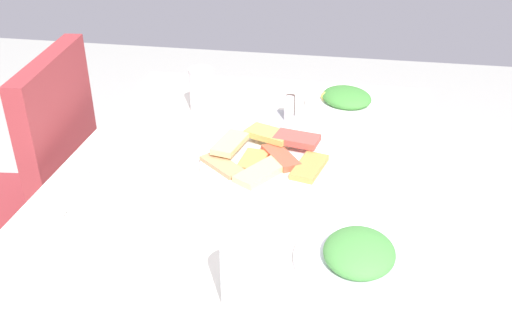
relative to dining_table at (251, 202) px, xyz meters
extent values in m
cube|color=silver|center=(0.00, 0.00, 0.06)|extent=(1.19, 0.89, 0.02)
cylinder|color=#4D4D4D|center=(0.53, -0.38, -0.30)|extent=(0.04, 0.04, 0.70)
cylinder|color=#4D4D4D|center=(0.53, 0.38, -0.30)|extent=(0.04, 0.04, 0.70)
cube|color=maroon|center=(0.11, 0.72, -0.21)|extent=(0.46, 0.46, 0.06)
cube|color=maroon|center=(0.13, 0.53, 0.05)|extent=(0.40, 0.09, 0.46)
cylinder|color=#263038|center=(0.32, 0.55, -0.45)|extent=(0.03, 0.03, 0.41)
cylinder|color=white|center=(0.03, -0.03, 0.08)|extent=(0.30, 0.30, 0.01)
cube|color=#DB5239|center=(0.06, -0.06, 0.09)|extent=(0.12, 0.11, 0.02)
cube|color=#CD9047|center=(0.02, -0.13, 0.09)|extent=(0.13, 0.08, 0.01)
cube|color=#E3C17F|center=(0.07, 0.06, 0.11)|extent=(0.13, 0.08, 0.01)
cube|color=tan|center=(0.00, 0.07, 0.09)|extent=(0.11, 0.12, 0.01)
cube|color=#F1C880|center=(-0.02, -0.03, 0.09)|extent=(0.14, 0.12, 0.02)
cube|color=tan|center=(0.13, -0.02, 0.11)|extent=(0.10, 0.12, 0.02)
cube|color=#D7914A|center=(0.03, 0.00, 0.09)|extent=(0.10, 0.06, 0.01)
cube|color=#D24D44|center=(0.12, -0.09, 0.11)|extent=(0.08, 0.12, 0.02)
cylinder|color=white|center=(-0.27, -0.25, 0.08)|extent=(0.23, 0.23, 0.01)
ellipsoid|color=#4A9442|center=(-0.27, -0.25, 0.10)|extent=(0.16, 0.14, 0.05)
cylinder|color=white|center=(0.43, -0.20, 0.08)|extent=(0.24, 0.24, 0.01)
ellipsoid|color=#418737|center=(0.43, -0.20, 0.10)|extent=(0.20, 0.20, 0.05)
sphere|color=#F6D651|center=(0.44, -0.14, 0.10)|extent=(0.02, 0.02, 0.02)
cylinder|color=silver|center=(0.33, 0.20, 0.14)|extent=(0.07, 0.07, 0.12)
cylinder|color=silver|center=(-0.41, -0.06, 0.13)|extent=(0.07, 0.07, 0.12)
cube|color=white|center=(-0.15, 0.34, 0.08)|extent=(0.16, 0.16, 0.00)
cube|color=silver|center=(-0.15, 0.32, 0.08)|extent=(0.20, 0.04, 0.00)
cube|color=silver|center=(-0.15, 0.36, 0.08)|extent=(0.20, 0.04, 0.00)
cube|color=#B2B2B7|center=(0.30, -0.05, 0.08)|extent=(0.09, 0.09, 0.01)
cylinder|color=white|center=(0.28, -0.05, 0.12)|extent=(0.03, 0.03, 0.06)
cylinder|color=brown|center=(0.31, -0.05, 0.12)|extent=(0.03, 0.03, 0.06)
camera|label=1|loc=(-1.09, -0.20, 0.73)|focal=39.88mm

